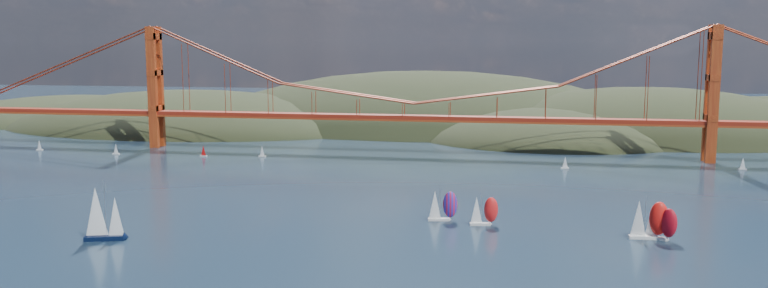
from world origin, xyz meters
TOP-DOWN VIEW (x-y plane):
  - ground at (0.00, 0.00)m, footprint 1200.00×1200.00m
  - headlands at (44.95, 278.29)m, footprint 725.00×225.00m
  - bridge at (-1.75, 180.00)m, footprint 552.00×12.00m
  - sloop_navy at (-55.40, 25.84)m, footprint 10.02×7.05m
  - racer_0 at (35.94, 58.13)m, footprint 7.68×4.04m
  - racer_1 at (76.72, 51.47)m, footprint 9.44×3.95m
  - racer_2 at (79.50, 51.34)m, footprint 8.19×6.36m
  - racer_rwb at (24.61, 61.18)m, footprint 8.18×4.08m
  - distant_boat_0 at (-166.58, 159.54)m, footprint 3.00×2.00m
  - distant_boat_1 at (-126.61, 154.90)m, footprint 3.00×2.00m
  - distant_boat_2 at (-86.93, 156.11)m, footprint 3.00×2.00m
  - distant_boat_3 at (-62.02, 159.39)m, footprint 3.00×2.00m
  - distant_boat_4 at (128.40, 162.50)m, footprint 3.00×2.00m
  - distant_boat_8 at (62.16, 152.68)m, footprint 3.00×2.00m

SIDE VIEW (x-z plane):
  - headlands at x=44.95m, z-range -60.46..35.54m
  - ground at x=0.00m, z-range 0.00..0.00m
  - distant_boat_0 at x=-166.58m, z-range 0.06..4.76m
  - distant_boat_1 at x=-126.61m, z-range 0.06..4.76m
  - distant_boat_2 at x=-86.93m, z-range 0.06..4.76m
  - distant_boat_3 at x=-62.02m, z-range 0.06..4.76m
  - distant_boat_4 at x=128.40m, z-range 0.06..4.76m
  - distant_boat_8 at x=62.16m, z-range 0.06..4.76m
  - racer_0 at x=35.94m, z-range -0.24..8.38m
  - racer_rwb at x=24.61m, z-range -0.25..8.94m
  - racer_2 at x=79.50m, z-range -0.26..9.03m
  - racer_1 at x=76.72m, z-range -0.30..10.47m
  - sloop_navy at x=-55.40m, z-range -0.87..13.92m
  - bridge at x=-1.75m, z-range 4.73..59.73m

